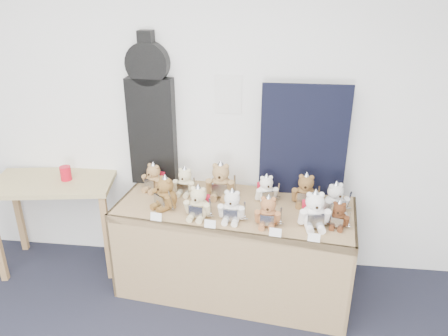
# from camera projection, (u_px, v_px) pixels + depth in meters

# --- Properties ---
(room_shell) EXTENTS (6.00, 6.00, 6.00)m
(room_shell) POSITION_uv_depth(u_px,v_px,m) (228.00, 95.00, 3.36)
(room_shell) COLOR white
(room_shell) RESTS_ON floor
(display_table) EXTENTS (1.85, 0.95, 0.74)m
(display_table) POSITION_uv_depth(u_px,v_px,m) (233.00, 229.00, 3.28)
(display_table) COLOR olive
(display_table) RESTS_ON floor
(side_table) EXTENTS (1.03, 0.68, 0.80)m
(side_table) POSITION_uv_depth(u_px,v_px,m) (55.00, 194.00, 3.61)
(side_table) COLOR #957E50
(side_table) RESTS_ON floor
(guitar_case) EXTENTS (0.38, 0.13, 1.22)m
(guitar_case) POSITION_uv_depth(u_px,v_px,m) (151.00, 113.00, 3.44)
(guitar_case) COLOR black
(guitar_case) RESTS_ON display_table
(navy_board) EXTENTS (0.66, 0.02, 0.88)m
(navy_board) POSITION_uv_depth(u_px,v_px,m) (304.00, 141.00, 3.30)
(navy_board) COLOR black
(navy_board) RESTS_ON display_table
(red_cup) EXTENTS (0.09, 0.09, 0.12)m
(red_cup) POSITION_uv_depth(u_px,v_px,m) (66.00, 173.00, 3.54)
(red_cup) COLOR red
(red_cup) RESTS_ON side_table
(teddy_front_far_left) EXTENTS (0.23, 0.23, 0.28)m
(teddy_front_far_left) POSITION_uv_depth(u_px,v_px,m) (165.00, 194.00, 3.22)
(teddy_front_far_left) COLOR brown
(teddy_front_far_left) RESTS_ON display_table
(teddy_front_left) EXTENTS (0.22, 0.20, 0.27)m
(teddy_front_left) POSITION_uv_depth(u_px,v_px,m) (198.00, 203.00, 3.09)
(teddy_front_left) COLOR #CABA8E
(teddy_front_left) RESTS_ON display_table
(teddy_front_centre) EXTENTS (0.22, 0.18, 0.26)m
(teddy_front_centre) POSITION_uv_depth(u_px,v_px,m) (232.00, 207.00, 3.05)
(teddy_front_centre) COLOR silver
(teddy_front_centre) RESTS_ON display_table
(teddy_front_right) EXTENTS (0.20, 0.17, 0.25)m
(teddy_front_right) POSITION_uv_depth(u_px,v_px,m) (268.00, 212.00, 2.99)
(teddy_front_right) COLOR #9D633B
(teddy_front_right) RESTS_ON display_table
(teddy_front_far_right) EXTENTS (0.25, 0.21, 0.30)m
(teddy_front_far_right) POSITION_uv_depth(u_px,v_px,m) (314.00, 211.00, 2.97)
(teddy_front_far_right) COLOR white
(teddy_front_far_right) RESTS_ON display_table
(teddy_front_end) EXTENTS (0.18, 0.16, 0.22)m
(teddy_front_end) POSITION_uv_depth(u_px,v_px,m) (338.00, 216.00, 2.97)
(teddy_front_end) COLOR #4F2D1B
(teddy_front_end) RESTS_ON display_table
(teddy_back_left) EXTENTS (0.20, 0.17, 0.25)m
(teddy_back_left) POSITION_uv_depth(u_px,v_px,m) (185.00, 182.00, 3.43)
(teddy_back_left) COLOR beige
(teddy_back_left) RESTS_ON display_table
(teddy_back_centre_left) EXTENTS (0.26, 0.21, 0.31)m
(teddy_back_centre_left) POSITION_uv_depth(u_px,v_px,m) (221.00, 181.00, 3.38)
(teddy_back_centre_left) COLOR #A17E50
(teddy_back_centre_left) RESTS_ON display_table
(teddy_back_centre_right) EXTENTS (0.20, 0.18, 0.24)m
(teddy_back_centre_right) POSITION_uv_depth(u_px,v_px,m) (266.00, 190.00, 3.32)
(teddy_back_centre_right) COLOR white
(teddy_back_centre_right) RESTS_ON display_table
(teddy_back_right) EXTENTS (0.23, 0.19, 0.28)m
(teddy_back_right) POSITION_uv_depth(u_px,v_px,m) (305.00, 191.00, 3.27)
(teddy_back_right) COLOR brown
(teddy_back_right) RESTS_ON display_table
(teddy_back_end) EXTENTS (0.22, 0.21, 0.27)m
(teddy_back_end) POSITION_uv_depth(u_px,v_px,m) (335.00, 200.00, 3.14)
(teddy_back_end) COLOR silver
(teddy_back_end) RESTS_ON display_table
(teddy_back_far_left) EXTENTS (0.20, 0.20, 0.26)m
(teddy_back_far_left) POSITION_uv_depth(u_px,v_px,m) (154.00, 178.00, 3.50)
(teddy_back_far_left) COLOR #A0784A
(teddy_back_far_left) RESTS_ON display_table
(entry_card_a) EXTENTS (0.08, 0.03, 0.06)m
(entry_card_a) POSITION_uv_depth(u_px,v_px,m) (156.00, 217.00, 3.07)
(entry_card_a) COLOR silver
(entry_card_a) RESTS_ON display_table
(entry_card_b) EXTENTS (0.08, 0.03, 0.06)m
(entry_card_b) POSITION_uv_depth(u_px,v_px,m) (210.00, 224.00, 2.98)
(entry_card_b) COLOR silver
(entry_card_b) RESTS_ON display_table
(entry_card_c) EXTENTS (0.08, 0.03, 0.06)m
(entry_card_c) POSITION_uv_depth(u_px,v_px,m) (275.00, 232.00, 2.88)
(entry_card_c) COLOR silver
(entry_card_c) RESTS_ON display_table
(entry_card_d) EXTENTS (0.08, 0.03, 0.06)m
(entry_card_d) POSITION_uv_depth(u_px,v_px,m) (314.00, 238.00, 2.82)
(entry_card_d) COLOR silver
(entry_card_d) RESTS_ON display_table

